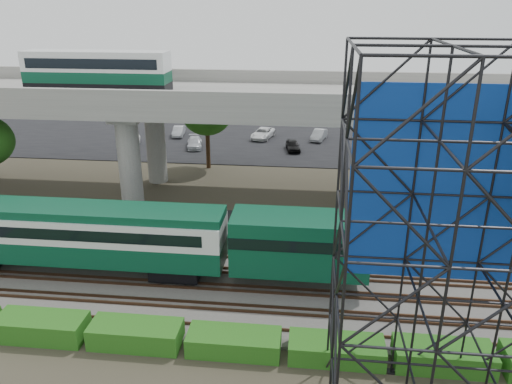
# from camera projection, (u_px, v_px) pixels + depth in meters

# --- Properties ---
(ground) EXTENTS (140.00, 140.00, 0.00)m
(ground) POSITION_uv_depth(u_px,v_px,m) (228.00, 301.00, 28.89)
(ground) COLOR #474233
(ground) RESTS_ON ground
(ballast_bed) EXTENTS (90.00, 12.00, 0.20)m
(ballast_bed) POSITION_uv_depth(u_px,v_px,m) (234.00, 281.00, 30.70)
(ballast_bed) COLOR slate
(ballast_bed) RESTS_ON ground
(service_road) EXTENTS (90.00, 5.00, 0.08)m
(service_road) POSITION_uv_depth(u_px,v_px,m) (250.00, 224.00, 38.60)
(service_road) COLOR black
(service_road) RESTS_ON ground
(parking_lot) EXTENTS (90.00, 18.00, 0.08)m
(parking_lot) POSITION_uv_depth(u_px,v_px,m) (274.00, 143.00, 60.38)
(parking_lot) COLOR black
(parking_lot) RESTS_ON ground
(harbor_water) EXTENTS (140.00, 40.00, 0.03)m
(harbor_water) POSITION_uv_depth(u_px,v_px,m) (284.00, 107.00, 80.78)
(harbor_water) COLOR slate
(harbor_water) RESTS_ON ground
(rail_tracks) EXTENTS (90.00, 9.52, 0.16)m
(rail_tracks) POSITION_uv_depth(u_px,v_px,m) (234.00, 279.00, 30.64)
(rail_tracks) COLOR #472D1E
(rail_tracks) RESTS_ON ballast_bed
(commuter_train) EXTENTS (29.30, 3.06, 4.30)m
(commuter_train) POSITION_uv_depth(u_px,v_px,m) (105.00, 234.00, 30.51)
(commuter_train) COLOR black
(commuter_train) RESTS_ON rail_tracks
(overpass) EXTENTS (80.00, 12.00, 12.40)m
(overpass) POSITION_uv_depth(u_px,v_px,m) (246.00, 105.00, 40.85)
(overpass) COLOR #9E9B93
(overpass) RESTS_ON ground
(scaffold_tower) EXTENTS (9.36, 6.36, 15.00)m
(scaffold_tower) POSITION_uv_depth(u_px,v_px,m) (467.00, 265.00, 17.75)
(scaffold_tower) COLOR black
(scaffold_tower) RESTS_ON ground
(hedge_strip) EXTENTS (34.60, 1.80, 1.20)m
(hedge_strip) POSITION_uv_depth(u_px,v_px,m) (234.00, 341.00, 24.59)
(hedge_strip) COLOR #185012
(hedge_strip) RESTS_ON ground
(trees) EXTENTS (40.94, 16.94, 7.69)m
(trees) POSITION_uv_depth(u_px,v_px,m) (204.00, 135.00, 42.34)
(trees) COLOR #382314
(trees) RESTS_ON ground
(suv) EXTENTS (4.79, 2.61, 1.27)m
(suv) POSITION_uv_depth(u_px,v_px,m) (5.00, 208.00, 39.97)
(suv) COLOR black
(suv) RESTS_ON service_road
(parked_cars) EXTENTS (35.86, 9.59, 1.28)m
(parked_cars) POSITION_uv_depth(u_px,v_px,m) (277.00, 139.00, 59.83)
(parked_cars) COLOR white
(parked_cars) RESTS_ON parking_lot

